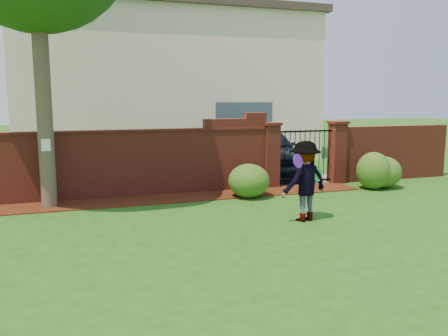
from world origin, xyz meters
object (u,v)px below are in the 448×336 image
object	(u,v)px
man	(306,181)
frisbee_purple	(298,161)
car	(266,151)
frisbee_green	(317,174)

from	to	relation	value
man	frisbee_purple	size ratio (longest dim) A/B	5.93
car	man	xyz separation A→B (m)	(-1.53, -5.56, 0.03)
man	car	bearing A→B (deg)	-116.79
frisbee_purple	frisbee_green	bearing A→B (deg)	21.08
frisbee_purple	frisbee_green	xyz separation A→B (m)	(0.58, 0.22, -0.34)
man	frisbee_purple	xyz separation A→B (m)	(-0.31, -0.23, 0.47)
car	frisbee_purple	size ratio (longest dim) A/B	16.74
man	frisbee_green	bearing A→B (deg)	166.19
frisbee_green	man	bearing A→B (deg)	177.64
car	frisbee_green	world-z (taller)	car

